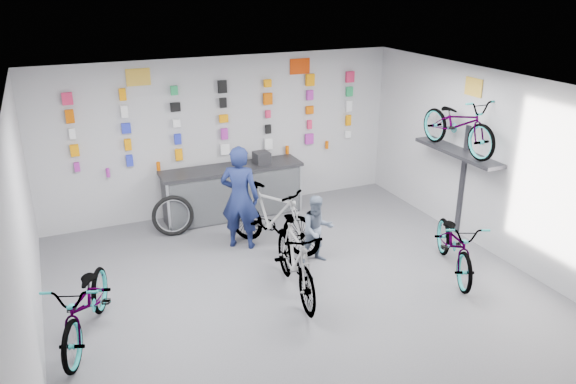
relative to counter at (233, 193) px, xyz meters
name	(u,v)px	position (x,y,z in m)	size (l,w,h in m)	color
floor	(314,308)	(0.00, -3.54, -0.49)	(8.00, 8.00, 0.00)	#4F4F54
ceiling	(318,96)	(0.00, -3.54, 2.51)	(8.00, 8.00, 0.00)	white
wall_back	(223,136)	(0.00, 0.46, 1.01)	(7.00, 7.00, 0.00)	silver
wall_left	(24,261)	(-3.50, -3.54, 1.01)	(8.00, 8.00, 0.00)	silver
wall_right	(519,175)	(3.50, -3.54, 1.01)	(8.00, 8.00, 0.00)	silver
counter	(233,193)	(0.00, 0.00, 0.00)	(2.70, 0.66, 1.00)	black
merch_wall	(227,119)	(0.06, 0.39, 1.34)	(5.58, 0.08, 1.57)	#A7279B
wall_bracket	(458,157)	(3.33, -2.34, 0.98)	(0.39, 1.90, 2.00)	#333338
sign_left	(138,77)	(-1.50, 0.44, 2.23)	(0.42, 0.02, 0.30)	gold
sign_right	(300,66)	(1.60, 0.44, 2.23)	(0.42, 0.02, 0.30)	#DD3C08
sign_side	(474,87)	(3.48, -2.34, 2.16)	(0.02, 0.40, 0.30)	gold
bike_left	(86,304)	(-2.94, -3.00, 0.01)	(0.66, 1.90, 1.00)	gray
bike_center	(295,260)	(-0.08, -3.08, 0.07)	(0.52, 1.86, 1.12)	gray
bike_right	(455,244)	(2.48, -3.46, -0.01)	(0.64, 1.83, 0.96)	gray
bike_service	(272,217)	(0.19, -1.56, 0.08)	(0.53, 1.89, 1.13)	gray
bike_wall	(458,124)	(3.25, -2.34, 1.57)	(0.63, 1.80, 0.95)	gray
clerk	(240,198)	(-0.29, -1.28, 0.41)	(0.66, 0.43, 1.80)	#151F4B
customer	(317,230)	(0.66, -2.31, 0.08)	(0.55, 0.43, 1.14)	slate
spare_wheel	(173,216)	(-1.25, -0.37, -0.12)	(0.76, 0.25, 0.75)	black
register	(262,158)	(0.61, 0.01, 0.62)	(0.28, 0.30, 0.22)	black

